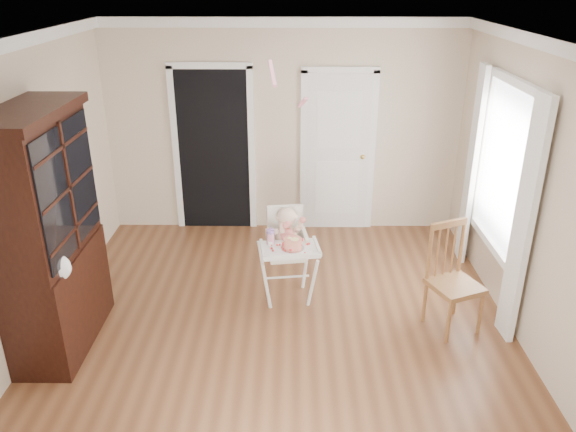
{
  "coord_description": "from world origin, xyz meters",
  "views": [
    {
      "loc": [
        0.13,
        -4.48,
        3.19
      ],
      "look_at": [
        0.08,
        0.55,
        0.99
      ],
      "focal_mm": 35.0,
      "sensor_mm": 36.0,
      "label": 1
    }
  ],
  "objects_px": {
    "high_chair": "(287,245)",
    "china_cabinet": "(49,234)",
    "sippy_cup": "(271,236)",
    "cake": "(293,244)",
    "dining_chair": "(453,282)"
  },
  "relations": [
    {
      "from": "high_chair",
      "to": "china_cabinet",
      "type": "bearing_deg",
      "value": -167.41
    },
    {
      "from": "sippy_cup",
      "to": "dining_chair",
      "type": "distance_m",
      "value": 1.8
    },
    {
      "from": "dining_chair",
      "to": "cake",
      "type": "bearing_deg",
      "value": 146.76
    },
    {
      "from": "high_chair",
      "to": "china_cabinet",
      "type": "xyz_separation_m",
      "value": [
        -2.05,
        -0.77,
        0.48
      ]
    },
    {
      "from": "high_chair",
      "to": "dining_chair",
      "type": "height_order",
      "value": "dining_chair"
    },
    {
      "from": "cake",
      "to": "high_chair",
      "type": "bearing_deg",
      "value": 103.91
    },
    {
      "from": "dining_chair",
      "to": "china_cabinet",
      "type": "bearing_deg",
      "value": 160.91
    },
    {
      "from": "cake",
      "to": "dining_chair",
      "type": "xyz_separation_m",
      "value": [
        1.52,
        -0.27,
        -0.26
      ]
    },
    {
      "from": "china_cabinet",
      "to": "sippy_cup",
      "type": "bearing_deg",
      "value": 18.53
    },
    {
      "from": "cake",
      "to": "dining_chair",
      "type": "distance_m",
      "value": 1.57
    },
    {
      "from": "china_cabinet",
      "to": "dining_chair",
      "type": "relative_size",
      "value": 2.09
    },
    {
      "from": "sippy_cup",
      "to": "china_cabinet",
      "type": "height_order",
      "value": "china_cabinet"
    },
    {
      "from": "china_cabinet",
      "to": "high_chair",
      "type": "bearing_deg",
      "value": 20.5
    },
    {
      "from": "high_chair",
      "to": "cake",
      "type": "height_order",
      "value": "high_chair"
    },
    {
      "from": "high_chair",
      "to": "cake",
      "type": "relative_size",
      "value": 4.35
    }
  ]
}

